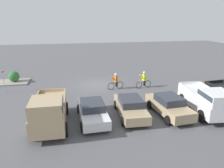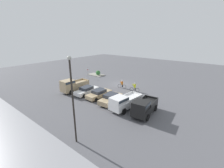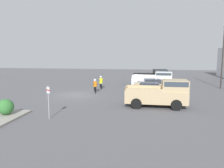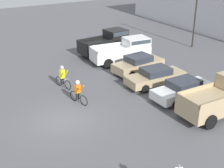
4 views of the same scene
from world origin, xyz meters
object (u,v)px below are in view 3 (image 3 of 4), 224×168
object	(u,v)px
sedan_0	(152,85)
cyclist_1	(101,82)
pickup_truck_0	(153,77)
sedan_2	(152,93)
pickup_truck_1	(155,79)
pickup_truck_2	(161,93)
cyclist_0	(95,86)
fire_lane_sign	(48,99)
shrub	(6,107)
lamppost	(223,52)
sedan_1	(149,89)

from	to	relation	value
sedan_0	cyclist_1	size ratio (longest dim) A/B	2.61
pickup_truck_0	sedan_2	xyz separation A→B (m)	(11.24, -0.49, -0.47)
pickup_truck_0	pickup_truck_1	bearing A→B (deg)	3.16
pickup_truck_1	sedan_2	distance (m)	8.39
pickup_truck_0	sedan_0	bearing A→B (deg)	-2.81
pickup_truck_2	cyclist_0	world-z (taller)	pickup_truck_2
pickup_truck_0	fire_lane_sign	size ratio (longest dim) A/B	2.09
pickup_truck_1	shrub	distance (m)	19.46
pickup_truck_0	cyclist_1	bearing A→B (deg)	-52.36
lamppost	sedan_2	bearing A→B (deg)	-47.13
shrub	cyclist_0	bearing A→B (deg)	157.72
sedan_2	pickup_truck_1	bearing A→B (deg)	175.54
pickup_truck_0	sedan_2	world-z (taller)	pickup_truck_0
fire_lane_sign	shrub	bearing A→B (deg)	-92.03
sedan_0	pickup_truck_1	bearing A→B (deg)	171.02
lamppost	shrub	bearing A→B (deg)	-51.37
pickup_truck_0	sedan_1	world-z (taller)	pickup_truck_0
sedan_0	sedan_1	size ratio (longest dim) A/B	0.97
sedan_1	fire_lane_sign	distance (m)	12.59
pickup_truck_0	cyclist_0	xyz separation A→B (m)	(8.17, -6.95, -0.30)
sedan_1	fire_lane_sign	size ratio (longest dim) A/B	1.96
pickup_truck_1	pickup_truck_2	size ratio (longest dim) A/B	1.04
sedan_2	pickup_truck_2	world-z (taller)	pickup_truck_2
sedan_2	fire_lane_sign	bearing A→B (deg)	-44.34
cyclist_0	lamppost	bearing A→B (deg)	109.23
sedan_0	sedan_2	xyz separation A→B (m)	(5.60, -0.22, -0.04)
sedan_0	fire_lane_sign	bearing A→B (deg)	-29.98
pickup_truck_0	fire_lane_sign	world-z (taller)	fire_lane_sign
sedan_2	cyclist_0	distance (m)	7.15
sedan_0	cyclist_1	bearing A→B (deg)	-93.11
pickup_truck_2	cyclist_0	size ratio (longest dim) A/B	3.09
sedan_2	pickup_truck_0	bearing A→B (deg)	177.48
sedan_0	lamppost	xyz separation A→B (m)	(-2.92, 8.96, 3.99)
sedan_0	pickup_truck_2	world-z (taller)	pickup_truck_2
shrub	sedan_0	bearing A→B (deg)	139.87
pickup_truck_1	cyclist_1	world-z (taller)	pickup_truck_1
pickup_truck_1	sedan_1	xyz separation A→B (m)	(5.56, -0.84, -0.42)
shrub	lamppost	bearing A→B (deg)	128.63
pickup_truck_0	fire_lane_sign	xyz separation A→B (m)	(18.76, -7.85, 0.28)
sedan_2	cyclist_0	size ratio (longest dim) A/B	2.72
sedan_2	fire_lane_sign	xyz separation A→B (m)	(7.53, -7.36, 0.76)
pickup_truck_2	shrub	size ratio (longest dim) A/B	4.53
pickup_truck_0	pickup_truck_1	xyz separation A→B (m)	(2.88, 0.16, -0.05)
pickup_truck_0	pickup_truck_2	distance (m)	14.04
pickup_truck_0	sedan_2	distance (m)	11.26
sedan_0	shrub	size ratio (longest dim) A/B	3.95
sedan_1	cyclist_1	distance (m)	6.93
pickup_truck_1	sedan_2	bearing A→B (deg)	-4.46
fire_lane_sign	cyclist_0	bearing A→B (deg)	175.16
sedan_1	cyclist_1	world-z (taller)	cyclist_1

